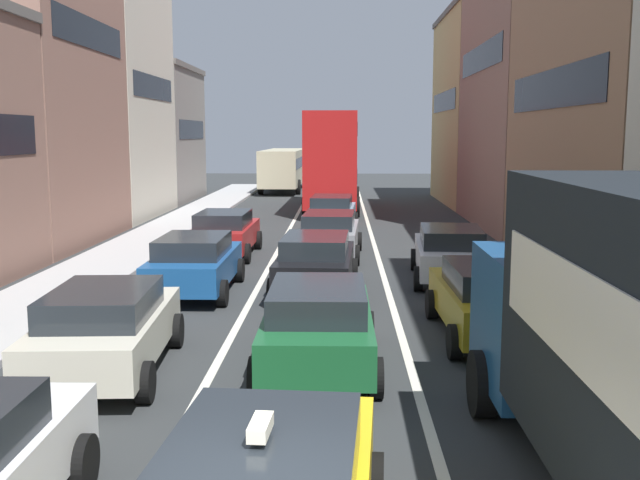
{
  "coord_description": "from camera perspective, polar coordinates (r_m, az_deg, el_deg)",
  "views": [
    {
      "loc": [
        0.48,
        -4.63,
        4.02
      ],
      "look_at": [
        0.0,
        12.0,
        1.6
      ],
      "focal_mm": 41.11,
      "sensor_mm": 36.0,
      "label": 1
    }
  ],
  "objects": [
    {
      "name": "building_row_left",
      "position": [
        30.08,
        -23.23,
        9.99
      ],
      "size": [
        7.2,
        43.9,
        14.08
      ],
      "rotation": [
        0.0,
        0.0,
        1.57
      ],
      "color": "tan",
      "rests_on": "ground"
    },
    {
      "name": "sidewalk_left",
      "position": [
        25.96,
        -14.43,
        -0.74
      ],
      "size": [
        2.6,
        64.0,
        0.14
      ],
      "primitive_type": "cube",
      "color": "#AEAEAE",
      "rests_on": "ground"
    },
    {
      "name": "coupe_centre_lane_fourth",
      "position": [
        23.89,
        0.73,
        0.52
      ],
      "size": [
        2.23,
        4.38,
        1.49
      ],
      "rotation": [
        0.0,
        0.0,
        1.52
      ],
      "color": "gray",
      "rests_on": "ground"
    },
    {
      "name": "building_row_right",
      "position": [
        27.83,
        21.92,
        11.97
      ],
      "size": [
        7.2,
        43.9,
        13.63
      ],
      "rotation": [
        0.0,
        0.0,
        -1.57
      ],
      "color": "tan",
      "rests_on": "ground"
    },
    {
      "name": "wagon_left_lane_second",
      "position": [
        12.9,
        -16.32,
        -6.54
      ],
      "size": [
        2.28,
        4.41,
        1.49
      ],
      "rotation": [
        0.0,
        0.0,
        1.63
      ],
      "color": "beige",
      "rests_on": "ground"
    },
    {
      "name": "sedan_right_lane_behind_truck",
      "position": [
        14.88,
        13.07,
        -4.46
      ],
      "size": [
        2.12,
        4.33,
        1.49
      ],
      "rotation": [
        0.0,
        0.0,
        1.59
      ],
      "color": "#B29319",
      "rests_on": "ground"
    },
    {
      "name": "lane_stripe_left",
      "position": [
        25.05,
        -3.36,
        -0.96
      ],
      "size": [
        0.16,
        60.0,
        0.01
      ],
      "primitive_type": "cube",
      "color": "silver",
      "rests_on": "ground"
    },
    {
      "name": "bus_mid_queue_primary",
      "position": [
        38.64,
        1.03,
        6.51
      ],
      "size": [
        2.95,
        10.55,
        5.06
      ],
      "rotation": [
        0.0,
        0.0,
        1.55
      ],
      "color": "#B21919",
      "rests_on": "ground"
    },
    {
      "name": "wagon_right_lane_far",
      "position": [
        20.4,
        10.12,
        -0.94
      ],
      "size": [
        2.3,
        4.41,
        1.49
      ],
      "rotation": [
        0.0,
        0.0,
        1.5
      ],
      "color": "silver",
      "rests_on": "ground"
    },
    {
      "name": "lane_stripe_right",
      "position": [
        24.99,
        4.43,
        -0.99
      ],
      "size": [
        0.16,
        60.0,
        0.01
      ],
      "primitive_type": "cube",
      "color": "silver",
      "rests_on": "ground"
    },
    {
      "name": "sedan_centre_lane_second",
      "position": [
        12.63,
        -0.15,
        -6.52
      ],
      "size": [
        2.08,
        4.31,
        1.49
      ],
      "rotation": [
        0.0,
        0.0,
        1.58
      ],
      "color": "#19592D",
      "rests_on": "ground"
    },
    {
      "name": "sedan_left_lane_fourth",
      "position": [
        24.36,
        -7.44,
        0.61
      ],
      "size": [
        2.1,
        4.32,
        1.49
      ],
      "rotation": [
        0.0,
        0.0,
        1.56
      ],
      "color": "#A51E1E",
      "rests_on": "ground"
    },
    {
      "name": "sedan_centre_lane_fifth",
      "position": [
        30.32,
        0.93,
        2.18
      ],
      "size": [
        2.26,
        4.39,
        1.49
      ],
      "rotation": [
        0.0,
        0.0,
        1.51
      ],
      "color": "#759EB7",
      "rests_on": "ground"
    },
    {
      "name": "sedan_left_lane_third",
      "position": [
        18.76,
        -9.73,
        -1.74
      ],
      "size": [
        2.06,
        4.3,
        1.49
      ],
      "rotation": [
        0.0,
        0.0,
        1.57
      ],
      "color": "#194C8C",
      "rests_on": "ground"
    },
    {
      "name": "bus_far_queue_secondary",
      "position": [
        52.04,
        -2.84,
        5.78
      ],
      "size": [
        2.92,
        10.54,
        2.9
      ],
      "rotation": [
        0.0,
        0.0,
        1.56
      ],
      "color": "#BFB793",
      "rests_on": "ground"
    },
    {
      "name": "hatchback_centre_lane_third",
      "position": [
        18.59,
        -0.32,
        -1.71
      ],
      "size": [
        2.21,
        4.37,
        1.49
      ],
      "rotation": [
        0.0,
        0.0,
        1.53
      ],
      "color": "black",
      "rests_on": "ground"
    }
  ]
}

